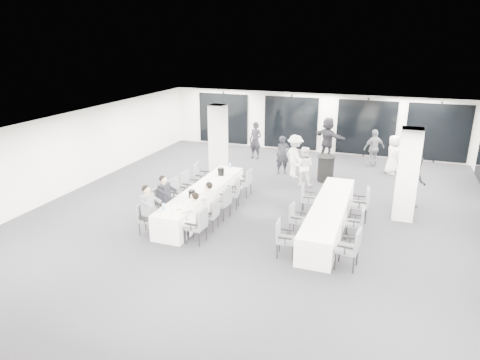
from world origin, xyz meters
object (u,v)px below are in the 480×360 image
object	(u,v)px
chair_side_left_near	(283,236)
standing_guest_e	(393,152)
chair_main_left_mid	(177,192)
chair_side_right_near	(351,246)
chair_main_left_far	(201,176)
chair_side_right_mid	(357,221)
chair_side_left_far	(307,197)
chair_main_right_far	(246,181)
banquet_table_main	(203,199)
chair_main_right_second	(212,213)
standing_guest_b	(304,164)
cocktail_table	(326,169)
chair_main_right_mid	(223,201)
standing_guest_h	(415,178)
chair_main_right_fourth	(234,191)
chair_side_right_far	(362,202)
ice_bucket_near	(192,194)
chair_side_left_mid	(296,217)
standing_guest_g	(256,138)
standing_guest_f	(328,135)
banquet_table_side	(329,216)
ice_bucket_far	(221,172)
chair_main_right_near	(198,224)
chair_main_left_second	(162,202)
chair_main_left_fourth	(189,184)
standing_guest_d	(374,146)
chair_main_left_near	(145,217)
standing_guest_c	(295,154)
standing_guest_a	(283,152)

from	to	relation	value
chair_side_left_near	standing_guest_e	distance (m)	8.57
chair_main_left_mid	chair_side_right_near	distance (m)	5.97
chair_main_left_far	chair_side_right_near	size ratio (longest dim) A/B	1.00
chair_side_right_mid	chair_side_left_far	bearing A→B (deg)	50.95
chair_main_right_far	banquet_table_main	bearing A→B (deg)	157.10
chair_main_left_far	chair_main_right_second	distance (m)	3.30
chair_main_right_far	standing_guest_b	bearing A→B (deg)	-40.10
chair_main_right_far	standing_guest_b	distance (m)	2.43
cocktail_table	standing_guest_e	size ratio (longest dim) A/B	0.55
chair_main_right_mid	standing_guest_h	xyz separation A→B (m)	(5.46, 3.19, 0.36)
chair_main_right_fourth	chair_side_right_far	xyz separation A→B (m)	(3.97, 0.35, 0.04)
chair_main_left_mid	ice_bucket_near	size ratio (longest dim) A/B	4.41
chair_side_left_mid	chair_main_left_mid	bearing A→B (deg)	-92.68
standing_guest_g	standing_guest_f	bearing A→B (deg)	35.52
chair_side_right_far	standing_guest_g	distance (m)	7.57
banquet_table_side	ice_bucket_near	bearing A→B (deg)	-168.04
standing_guest_b	ice_bucket_far	distance (m)	3.19
chair_main_left_mid	standing_guest_h	xyz separation A→B (m)	(7.14, 2.99, 0.36)
chair_main_right_near	chair_side_left_near	world-z (taller)	chair_main_right_near
chair_side_right_far	standing_guest_g	xyz separation A→B (m)	(-5.15, 5.53, 0.35)
banquet_table_side	chair_main_right_mid	bearing A→B (deg)	-173.58
chair_main_left_second	chair_side_right_mid	distance (m)	5.68
chair_main_left_fourth	standing_guest_d	world-z (taller)	standing_guest_d
cocktail_table	chair_side_left_far	world-z (taller)	cocktail_table
chair_main_left_mid	banquet_table_main	bearing A→B (deg)	112.93
chair_main_left_near	chair_main_left_fourth	size ratio (longest dim) A/B	0.89
standing_guest_c	standing_guest_h	distance (m)	4.61
chair_main_right_fourth	chair_side_right_mid	world-z (taller)	chair_main_right_fourth
chair_main_left_second	standing_guest_b	size ratio (longest dim) A/B	0.60
standing_guest_a	ice_bucket_near	size ratio (longest dim) A/B	7.56
chair_main_left_fourth	cocktail_table	bearing A→B (deg)	134.96
chair_main_left_fourth	standing_guest_h	xyz separation A→B (m)	(7.14, 2.14, 0.37)
chair_main_right_fourth	chair_side_left_mid	bearing A→B (deg)	-128.20
chair_main_right_near	ice_bucket_far	size ratio (longest dim) A/B	3.82
chair_main_left_near	standing_guest_f	distance (m)	10.38
standing_guest_h	chair_main_left_far	bearing A→B (deg)	88.07
standing_guest_e	ice_bucket_near	world-z (taller)	standing_guest_e
chair_side_left_mid	chair_side_right_mid	bearing A→B (deg)	102.36
chair_side_left_near	standing_guest_c	distance (m)	6.53
chair_side_left_near	chair_side_left_mid	xyz separation A→B (m)	(0.01, 1.40, -0.04)
banquet_table_main	chair_main_right_far	world-z (taller)	chair_main_right_far
standing_guest_b	standing_guest_f	size ratio (longest dim) A/B	0.80
standing_guest_a	standing_guest_h	size ratio (longest dim) A/B	0.93
chair_main_right_second	standing_guest_f	distance (m)	9.10
chair_main_left_second	chair_main_left_mid	world-z (taller)	chair_main_left_mid
chair_main_left_near	standing_guest_a	world-z (taller)	standing_guest_a
banquet_table_main	standing_guest_e	size ratio (longest dim) A/B	2.80
chair_side_left_far	standing_guest_g	world-z (taller)	standing_guest_g
standing_guest_c	ice_bucket_near	xyz separation A→B (m)	(-1.92, -5.23, -0.09)
banquet_table_side	chair_main_right_second	xyz separation A→B (m)	(-3.14, -1.20, 0.14)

